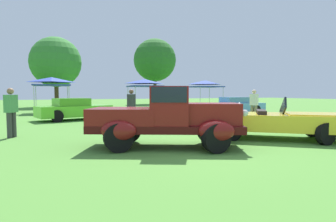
{
  "coord_description": "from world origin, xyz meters",
  "views": [
    {
      "loc": [
        -3.4,
        -6.75,
        1.53
      ],
      "look_at": [
        0.16,
        1.75,
        0.91
      ],
      "focal_mm": 29.31,
      "sensor_mm": 36.0,
      "label": 1
    }
  ],
  "objects_px": {
    "show_car_skyblue": "(236,106)",
    "spectator_far_side": "(254,104)",
    "feature_pickup_truck": "(167,117)",
    "show_car_lime": "(74,109)",
    "spectator_by_row": "(11,111)",
    "spectator_between_cars": "(131,106)",
    "canopy_tent_center_field": "(145,83)",
    "neighbor_convertible": "(278,121)",
    "canopy_tent_left_field": "(52,81)",
    "canopy_tent_right_field": "(205,83)"
  },
  "relations": [
    {
      "from": "spectator_between_cars",
      "to": "feature_pickup_truck",
      "type": "bearing_deg",
      "value": -95.12
    },
    {
      "from": "neighbor_convertible",
      "to": "canopy_tent_center_field",
      "type": "relative_size",
      "value": 1.66
    },
    {
      "from": "spectator_between_cars",
      "to": "spectator_by_row",
      "type": "xyz_separation_m",
      "value": [
        -4.76,
        -2.06,
        0.0
      ]
    },
    {
      "from": "feature_pickup_truck",
      "to": "show_car_skyblue",
      "type": "bearing_deg",
      "value": 45.12
    },
    {
      "from": "feature_pickup_truck",
      "to": "neighbor_convertible",
      "type": "xyz_separation_m",
      "value": [
        3.93,
        -0.13,
        -0.28
      ]
    },
    {
      "from": "spectator_between_cars",
      "to": "canopy_tent_left_field",
      "type": "relative_size",
      "value": 0.62
    },
    {
      "from": "spectator_between_cars",
      "to": "spectator_by_row",
      "type": "relative_size",
      "value": 1.0
    },
    {
      "from": "neighbor_convertible",
      "to": "spectator_between_cars",
      "type": "bearing_deg",
      "value": 120.6
    },
    {
      "from": "show_car_lime",
      "to": "spectator_far_side",
      "type": "relative_size",
      "value": 2.51
    },
    {
      "from": "show_car_lime",
      "to": "spectator_by_row",
      "type": "height_order",
      "value": "spectator_by_row"
    },
    {
      "from": "canopy_tent_right_field",
      "to": "show_car_lime",
      "type": "bearing_deg",
      "value": -151.85
    },
    {
      "from": "neighbor_convertible",
      "to": "spectator_far_side",
      "type": "distance_m",
      "value": 5.69
    },
    {
      "from": "show_car_lime",
      "to": "canopy_tent_center_field",
      "type": "bearing_deg",
      "value": 46.42
    },
    {
      "from": "spectator_between_cars",
      "to": "canopy_tent_center_field",
      "type": "xyz_separation_m",
      "value": [
        3.97,
        10.25,
        1.51
      ]
    },
    {
      "from": "show_car_lime",
      "to": "spectator_by_row",
      "type": "distance_m",
      "value": 6.15
    },
    {
      "from": "spectator_by_row",
      "to": "canopy_tent_center_field",
      "type": "bearing_deg",
      "value": 54.64
    },
    {
      "from": "neighbor_convertible",
      "to": "spectator_by_row",
      "type": "height_order",
      "value": "spectator_by_row"
    },
    {
      "from": "show_car_lime",
      "to": "spectator_between_cars",
      "type": "relative_size",
      "value": 2.51
    },
    {
      "from": "neighbor_convertible",
      "to": "show_car_lime",
      "type": "xyz_separation_m",
      "value": [
        -5.78,
        9.38,
        0.02
      ]
    },
    {
      "from": "canopy_tent_center_field",
      "to": "spectator_far_side",
      "type": "bearing_deg",
      "value": -77.5
    },
    {
      "from": "feature_pickup_truck",
      "to": "show_car_lime",
      "type": "height_order",
      "value": "feature_pickup_truck"
    },
    {
      "from": "spectator_far_side",
      "to": "spectator_by_row",
      "type": "bearing_deg",
      "value": -174.5
    },
    {
      "from": "feature_pickup_truck",
      "to": "show_car_lime",
      "type": "bearing_deg",
      "value": 101.34
    },
    {
      "from": "show_car_lime",
      "to": "canopy_tent_left_field",
      "type": "xyz_separation_m",
      "value": [
        -1.15,
        6.42,
        1.82
      ]
    },
    {
      "from": "canopy_tent_center_field",
      "to": "canopy_tent_left_field",
      "type": "bearing_deg",
      "value": -178.22
    },
    {
      "from": "neighbor_convertible",
      "to": "canopy_tent_right_field",
      "type": "distance_m",
      "value": 17.42
    },
    {
      "from": "show_car_lime",
      "to": "canopy_tent_left_field",
      "type": "distance_m",
      "value": 6.77
    },
    {
      "from": "show_car_skyblue",
      "to": "spectator_by_row",
      "type": "distance_m",
      "value": 14.59
    },
    {
      "from": "canopy_tent_right_field",
      "to": "feature_pickup_truck",
      "type": "bearing_deg",
      "value": -123.58
    },
    {
      "from": "show_car_lime",
      "to": "spectator_between_cars",
      "type": "bearing_deg",
      "value": -56.68
    },
    {
      "from": "canopy_tent_left_field",
      "to": "feature_pickup_truck",
      "type": "bearing_deg",
      "value": -79.14
    },
    {
      "from": "spectator_by_row",
      "to": "canopy_tent_center_field",
      "type": "distance_m",
      "value": 15.17
    },
    {
      "from": "show_car_lime",
      "to": "canopy_tent_center_field",
      "type": "relative_size",
      "value": 1.57
    },
    {
      "from": "neighbor_convertible",
      "to": "show_car_skyblue",
      "type": "distance_m",
      "value": 10.75
    },
    {
      "from": "show_car_skyblue",
      "to": "spectator_between_cars",
      "type": "height_order",
      "value": "spectator_between_cars"
    },
    {
      "from": "neighbor_convertible",
      "to": "spectator_far_side",
      "type": "height_order",
      "value": "spectator_far_side"
    },
    {
      "from": "canopy_tent_center_field",
      "to": "spectator_by_row",
      "type": "bearing_deg",
      "value": -125.36
    },
    {
      "from": "neighbor_convertible",
      "to": "spectator_between_cars",
      "type": "distance_m",
      "value": 6.73
    },
    {
      "from": "spectator_between_cars",
      "to": "spectator_by_row",
      "type": "bearing_deg",
      "value": -156.59
    },
    {
      "from": "neighbor_convertible",
      "to": "show_car_lime",
      "type": "bearing_deg",
      "value": 121.66
    },
    {
      "from": "show_car_skyblue",
      "to": "spectator_far_side",
      "type": "bearing_deg",
      "value": -116.06
    },
    {
      "from": "show_car_lime",
      "to": "spectator_far_side",
      "type": "bearing_deg",
      "value": -27.4
    },
    {
      "from": "canopy_tent_center_field",
      "to": "show_car_lime",
      "type": "bearing_deg",
      "value": -133.58
    },
    {
      "from": "show_car_skyblue",
      "to": "spectator_far_side",
      "type": "relative_size",
      "value": 2.34
    },
    {
      "from": "spectator_between_cars",
      "to": "spectator_by_row",
      "type": "distance_m",
      "value": 5.19
    },
    {
      "from": "spectator_far_side",
      "to": "show_car_skyblue",
      "type": "bearing_deg",
      "value": 63.94
    },
    {
      "from": "spectator_between_cars",
      "to": "show_car_skyblue",
      "type": "bearing_deg",
      "value": 22.39
    },
    {
      "from": "show_car_skyblue",
      "to": "canopy_tent_center_field",
      "type": "relative_size",
      "value": 1.46
    },
    {
      "from": "spectator_far_side",
      "to": "canopy_tent_left_field",
      "type": "height_order",
      "value": "canopy_tent_left_field"
    },
    {
      "from": "spectator_by_row",
      "to": "neighbor_convertible",
      "type": "bearing_deg",
      "value": -24.46
    }
  ]
}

